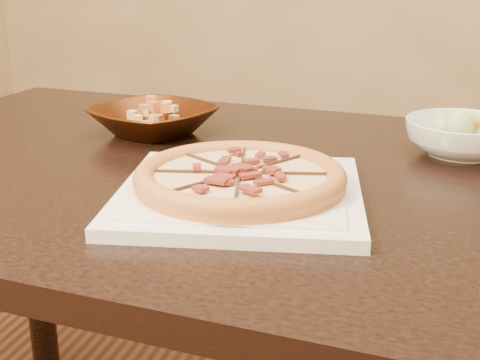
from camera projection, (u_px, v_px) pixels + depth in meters
The scene contains 7 objects.
dining_table at pixel (222, 222), 1.11m from camera, with size 1.49×1.03×0.75m.
plate at pixel (240, 193), 0.92m from camera, with size 0.38×0.38×0.02m.
pizza at pixel (240, 177), 0.91m from camera, with size 0.29×0.29×0.03m.
bronze_bowl at pixel (154, 120), 1.26m from camera, with size 0.22×0.22×0.05m, color #4A230D.
mixed_dish at pixel (152, 99), 1.25m from camera, with size 0.10×0.11×0.03m.
salad_bowl at pixel (463, 138), 1.13m from camera, with size 0.19×0.19×0.06m, color white.
salad at pixel (464, 110), 1.11m from camera, with size 0.08×0.10×0.04m.
Camera 1 is at (0.19, -1.10, 1.07)m, focal length 50.00 mm.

